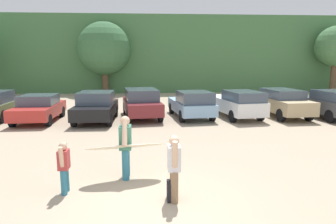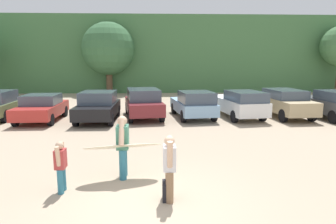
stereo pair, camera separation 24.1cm
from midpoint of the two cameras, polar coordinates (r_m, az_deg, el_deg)
The scene contains 15 objects.
ground_plane at distance 7.04m, azimuth -1.83°, elevation -17.31°, with size 120.00×120.00×0.00m, color tan.
hillside_ridge at distance 36.13m, azimuth -2.33°, elevation 10.84°, with size 108.00×12.00×7.79m, color #427042.
tree_far_right at distance 29.93m, azimuth -11.18°, elevation 11.84°, with size 5.10×5.10×6.96m.
parked_car_red at distance 17.35m, azimuth -22.80°, elevation 0.80°, with size 2.04×4.01×1.43m.
parked_car_black at distance 16.42m, azimuth -12.88°, elevation 1.16°, with size 1.97×4.01×1.59m.
parked_car_maroon at distance 16.90m, azimuth -4.36°, elevation 1.82°, with size 2.45×4.41×1.66m.
parked_car_sky_blue at distance 16.86m, azimuth 5.36°, elevation 1.54°, with size 2.38×4.36×1.57m.
parked_car_white at distance 17.43m, azimuth 13.85°, elevation 1.64°, with size 2.47×4.85×1.59m.
parked_car_tan at distance 18.51m, azimuth 21.82°, elevation 1.76°, with size 2.14×4.63×1.60m.
parked_car_dark_gray at distance 19.03m, azimuth 29.55°, elevation 1.38°, with size 2.23×4.24×1.60m.
person_adult at distance 8.23m, azimuth -7.87°, elevation -5.96°, with size 0.33×0.87×1.75m.
person_child at distance 7.76m, azimuth -19.11°, elevation -9.41°, with size 0.24×0.51×1.29m.
person_companion at distance 6.88m, azimuth 1.29°, elevation -10.02°, with size 0.29×0.66×1.55m.
surfboard_cream at distance 8.16m, azimuth -7.78°, elevation -6.57°, with size 2.22×0.99×0.29m.
backpack_dropped at distance 7.13m, azimuth 0.92°, elevation -14.93°, with size 0.24×0.34×0.45m.
Camera 2 is at (0.08, -6.28, 3.20)m, focal length 31.67 mm.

